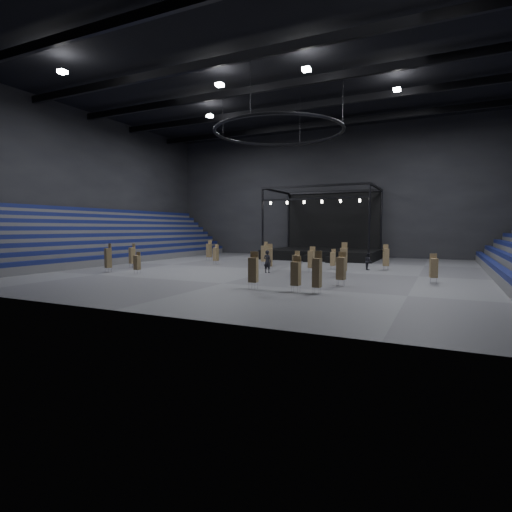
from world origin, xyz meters
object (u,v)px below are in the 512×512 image
at_px(chair_stack_1, 296,273).
at_px(chair_stack_14, 341,268).
at_px(crew_member, 368,261).
at_px(flight_case_mid, 308,259).
at_px(stage, 325,247).
at_px(chair_stack_10, 270,257).
at_px(chair_stack_7, 137,262).
at_px(man_center, 267,261).
at_px(chair_stack_13, 434,267).
at_px(chair_stack_0, 344,259).
at_px(chair_stack_9, 132,255).
at_px(chair_stack_11, 312,259).
at_px(chair_stack_3, 317,272).
at_px(chair_stack_8, 333,259).
at_px(chair_stack_4, 216,254).
at_px(flight_case_left, 296,259).
at_px(flight_case_right, 330,260).
at_px(chair_stack_15, 386,257).
at_px(chair_stack_6, 264,253).
at_px(chair_stack_16, 296,263).
at_px(chair_stack_5, 209,250).
at_px(chair_stack_12, 108,257).
at_px(chair_stack_2, 253,269).

distance_m(chair_stack_1, chair_stack_14, 4.25).
bearing_deg(crew_member, flight_case_mid, 31.64).
distance_m(stage, chair_stack_10, 17.06).
height_order(chair_stack_7, man_center, man_center).
height_order(chair_stack_10, chair_stack_14, chair_stack_10).
height_order(chair_stack_10, man_center, chair_stack_10).
bearing_deg(chair_stack_13, chair_stack_10, 153.79).
distance_m(chair_stack_0, chair_stack_10, 7.44).
distance_m(chair_stack_9, chair_stack_11, 17.99).
relative_size(chair_stack_3, chair_stack_13, 1.21).
distance_m(chair_stack_8, chair_stack_14, 11.19).
xyz_separation_m(chair_stack_4, chair_stack_13, (22.10, -6.42, -0.01)).
relative_size(chair_stack_10, chair_stack_13, 1.16).
bearing_deg(flight_case_left, chair_stack_1, -70.44).
distance_m(flight_case_right, chair_stack_7, 21.86).
distance_m(chair_stack_8, chair_stack_15, 4.92).
bearing_deg(chair_stack_13, chair_stack_1, -147.23).
xyz_separation_m(chair_stack_4, chair_stack_6, (5.54, 0.74, 0.17)).
relative_size(chair_stack_7, chair_stack_14, 0.81).
bearing_deg(chair_stack_16, chair_stack_5, 159.66).
distance_m(chair_stack_7, chair_stack_11, 15.31).
height_order(stage, chair_stack_6, stage).
relative_size(stage, chair_stack_14, 5.93).
bearing_deg(chair_stack_0, chair_stack_3, -83.73).
bearing_deg(chair_stack_5, chair_stack_0, -21.00).
relative_size(chair_stack_11, chair_stack_15, 0.96).
distance_m(chair_stack_6, chair_stack_12, 15.55).
relative_size(chair_stack_12, chair_stack_15, 1.06).
bearing_deg(chair_stack_10, crew_member, 11.04).
bearing_deg(flight_case_right, chair_stack_6, -129.89).
distance_m(chair_stack_8, chair_stack_16, 7.18).
distance_m(chair_stack_4, chair_stack_5, 5.19).
bearing_deg(flight_case_right, chair_stack_16, -86.20).
bearing_deg(flight_case_right, chair_stack_11, -83.77).
distance_m(flight_case_left, chair_stack_6, 6.54).
bearing_deg(chair_stack_6, stage, 99.58).
bearing_deg(flight_case_left, stage, 77.14).
xyz_separation_m(chair_stack_8, chair_stack_12, (-17.72, -11.07, 0.29)).
distance_m(flight_case_left, chair_stack_8, 9.38).
distance_m(chair_stack_11, chair_stack_13, 10.44).
distance_m(stage, man_center, 19.05).
bearing_deg(chair_stack_4, flight_case_right, 40.85).
bearing_deg(chair_stack_3, chair_stack_2, -174.39).
bearing_deg(chair_stack_16, chair_stack_6, 144.59).
distance_m(chair_stack_8, chair_stack_11, 3.76).
xyz_separation_m(flight_case_right, chair_stack_9, (-16.50, -14.04, 0.91)).
distance_m(flight_case_right, chair_stack_16, 14.19).
xyz_separation_m(chair_stack_8, chair_stack_10, (-5.18, -3.30, 0.22)).
height_order(chair_stack_3, chair_stack_14, chair_stack_3).
bearing_deg(stage, flight_case_mid, -90.45).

